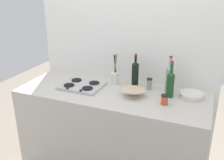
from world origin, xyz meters
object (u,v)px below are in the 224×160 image
at_px(wine_bottle_mid_right, 170,84).
at_px(condiment_jar_rear, 149,84).
at_px(condiment_jar_front, 165,100).
at_px(stovetop_hob, 82,85).
at_px(plate_stack, 192,95).
at_px(mixing_bowl, 133,92).
at_px(utensil_crock, 115,77).
at_px(wine_bottle_leftmost, 135,74).
at_px(wine_bottle_mid_left, 169,78).

distance_m(wine_bottle_mid_right, condiment_jar_rear, 0.25).
bearing_deg(condiment_jar_front, wine_bottle_mid_right, 86.26).
height_order(stovetop_hob, plate_stack, plate_stack).
distance_m(stovetop_hob, mixing_bowl, 0.54).
distance_m(plate_stack, utensil_crock, 0.77).
height_order(mixing_bowl, condiment_jar_front, condiment_jar_front).
bearing_deg(stovetop_hob, wine_bottle_mid_right, 6.52).
relative_size(plate_stack, utensil_crock, 0.66).
relative_size(stovetop_hob, wine_bottle_leftmost, 1.19).
height_order(wine_bottle_leftmost, utensil_crock, wine_bottle_leftmost).
xyz_separation_m(stovetop_hob, wine_bottle_leftmost, (0.49, 0.19, 0.12)).
distance_m(plate_stack, mixing_bowl, 0.52).
bearing_deg(wine_bottle_mid_left, plate_stack, -13.59).
relative_size(wine_bottle_mid_left, condiment_jar_front, 3.94).
height_order(stovetop_hob, wine_bottle_leftmost, wine_bottle_leftmost).
height_order(stovetop_hob, condiment_jar_rear, condiment_jar_rear).
distance_m(wine_bottle_mid_left, mixing_bowl, 0.37).
distance_m(wine_bottle_mid_left, utensil_crock, 0.55).
distance_m(wine_bottle_mid_left, condiment_jar_front, 0.30).
bearing_deg(wine_bottle_mid_left, utensil_crock, -179.26).
distance_m(wine_bottle_leftmost, wine_bottle_mid_right, 0.37).
bearing_deg(wine_bottle_leftmost, mixing_bowl, -76.28).
relative_size(stovetop_hob, utensil_crock, 1.25).
height_order(wine_bottle_mid_left, mixing_bowl, wine_bottle_mid_left).
bearing_deg(stovetop_hob, wine_bottle_leftmost, 21.18).
xyz_separation_m(plate_stack, wine_bottle_mid_left, (-0.22, 0.05, 0.11)).
distance_m(stovetop_hob, condiment_jar_front, 0.84).
xyz_separation_m(utensil_crock, condiment_jar_front, (0.56, -0.28, -0.03)).
height_order(wine_bottle_mid_right, utensil_crock, wine_bottle_mid_right).
bearing_deg(condiment_jar_front, wine_bottle_leftmost, 142.55).
distance_m(wine_bottle_leftmost, condiment_jar_rear, 0.16).
height_order(stovetop_hob, wine_bottle_mid_right, wine_bottle_mid_right).
xyz_separation_m(wine_bottle_mid_right, condiment_jar_rear, (-0.21, 0.10, -0.07)).
distance_m(plate_stack, wine_bottle_leftmost, 0.56).
xyz_separation_m(wine_bottle_mid_left, condiment_jar_front, (0.02, -0.28, -0.09)).
bearing_deg(condiment_jar_rear, stovetop_hob, -162.91).
distance_m(wine_bottle_leftmost, condiment_jar_front, 0.45).
xyz_separation_m(stovetop_hob, wine_bottle_mid_right, (0.85, 0.10, 0.11)).
distance_m(wine_bottle_mid_right, condiment_jar_front, 0.19).
relative_size(stovetop_hob, plate_stack, 1.88).
relative_size(wine_bottle_mid_left, wine_bottle_mid_right, 1.03).
distance_m(wine_bottle_leftmost, utensil_crock, 0.23).
relative_size(wine_bottle_mid_right, condiment_jar_rear, 3.04).
relative_size(plate_stack, mixing_bowl, 1.02).
xyz_separation_m(wine_bottle_mid_left, mixing_bowl, (-0.28, -0.22, -0.10)).
height_order(wine_bottle_mid_right, mixing_bowl, wine_bottle_mid_right).
xyz_separation_m(wine_bottle_mid_left, condiment_jar_rear, (-0.18, -0.01, -0.08)).
bearing_deg(wine_bottle_mid_left, wine_bottle_leftmost, -176.61).
relative_size(wine_bottle_leftmost, wine_bottle_mid_right, 1.01).
height_order(wine_bottle_leftmost, condiment_jar_rear, wine_bottle_leftmost).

